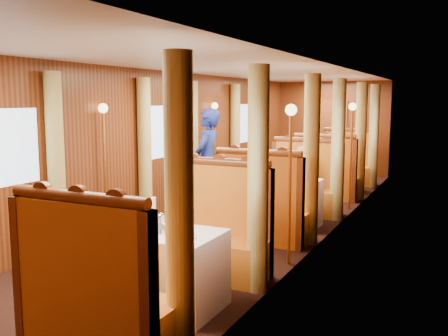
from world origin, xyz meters
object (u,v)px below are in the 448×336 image
Objects in this scene: table_far at (337,174)px; banquette_far_fwd at (325,178)px; banquette_mid_fwd at (262,213)px; banquette_far_aft at (347,166)px; banquette_mid_aft at (304,190)px; table_near at (166,269)px; passenger at (301,173)px; tea_tray at (158,231)px; teapot_right at (154,228)px; fruit_plate at (184,236)px; table_mid at (285,203)px; steward at (207,162)px; rose_vase_far at (336,149)px; teapot_left at (145,223)px; banquette_near_fwd at (96,302)px; teapot_back at (161,223)px; banquette_near_aft at (214,238)px; rose_vase_mid at (283,168)px.

banquette_far_fwd is (0.00, -1.01, 0.05)m from table_far.
banquette_mid_fwd is 5.53m from banquette_far_aft.
banquette_mid_fwd is 1.00× the size of banquette_mid_aft.
table_near is 4.32m from passenger.
banquette_far_fwd is at bearing 89.39° from tea_tray.
teapot_right reaches higher than fruit_plate.
steward is (-1.51, 0.21, 0.55)m from table_mid.
table_far is at bearing -90.00° from banquette_far_aft.
table_mid is 1.00× the size of table_far.
banquette_mid_aft is 3.72× the size of rose_vase_far.
banquette_far_fwd reaches higher than table_near.
banquette_mid_fwd is 4.51m from table_far.
table_far is at bearing 90.00° from banquette_mid_fwd.
banquette_far_fwd is 7.54× the size of teapot_left.
table_far is at bearing 90.00° from banquette_far_fwd.
banquette_mid_aft is 2.49m from table_far.
banquette_near_fwd reaches higher than teapot_right.
tea_tray is at bearing -90.45° from banquette_far_aft.
teapot_back is 4.25m from passenger.
teapot_back is 6.93m from rose_vase_far.
table_mid is at bearing 94.28° from fruit_plate.
teapot_left is at bearing -93.10° from table_mid.
banquette_far_aft is 1.14m from rose_vase_far.
banquette_mid_fwd is (0.00, 3.50, 0.00)m from banquette_near_fwd.
tea_tray is 1.47× the size of fruit_plate.
banquette_far_aft reaches higher than teapot_right.
table_far is (0.00, 5.99, -0.05)m from banquette_near_aft.
rose_vase_far is at bearing 69.52° from teapot_back.
banquette_near_aft reaches higher than teapot_left.
banquette_far_fwd is at bearing 138.88° from steward.
banquette_far_fwd is 5.94m from teapot_back.
banquette_near_aft reaches higher than rose_vase_mid.
banquette_mid_fwd is at bearing 90.00° from banquette_near_fwd.
passenger reaches higher than table_mid.
banquette_near_fwd is 1.00× the size of banquette_mid_aft.
table_far is 1.02m from banquette_far_aft.
table_mid is 2.92× the size of rose_vase_mid.
teapot_back is at bearing -90.74° from table_far.
banquette_far_fwd reaches higher than teapot_right.
tea_tray is (-0.06, -1.05, 0.33)m from banquette_near_aft.
passenger is (-0.00, -1.68, 0.32)m from banquette_far_fwd.
teapot_right is at bearing -90.99° from banquette_mid_fwd.
passenger is (-0.00, 3.29, 0.32)m from banquette_near_aft.
rose_vase_mid is 0.85m from passenger.
banquette_far_fwd and banquette_far_aft have the same top height.
banquette_near_aft is 5.99m from table_far.
tea_tray is 0.34m from fruit_plate.
table_near is 7.00m from table_far.
banquette_far_fwd is (0.00, 3.50, 0.00)m from banquette_mid_fwd.
passenger is (1.51, 0.60, -0.18)m from steward.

